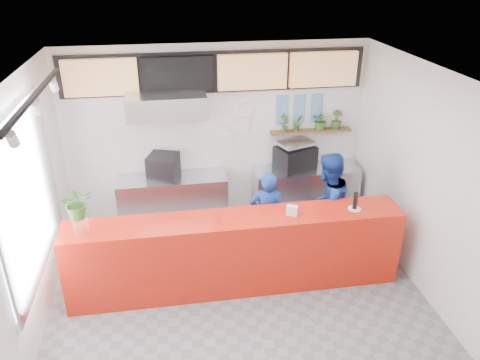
# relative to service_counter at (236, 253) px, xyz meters

# --- Properties ---
(floor) EXTENTS (5.00, 5.00, 0.00)m
(floor) POSITION_rel_service_counter_xyz_m (0.00, -0.40, -0.55)
(floor) COLOR slate
(floor) RESTS_ON ground
(ceiling) EXTENTS (5.00, 5.00, 0.00)m
(ceiling) POSITION_rel_service_counter_xyz_m (0.00, -0.40, 2.45)
(ceiling) COLOR silver
(wall_back) EXTENTS (5.00, 0.00, 5.00)m
(wall_back) POSITION_rel_service_counter_xyz_m (0.00, 2.10, 0.95)
(wall_back) COLOR white
(wall_back) RESTS_ON ground
(wall_left) EXTENTS (0.00, 5.00, 5.00)m
(wall_left) POSITION_rel_service_counter_xyz_m (-2.50, -0.40, 0.95)
(wall_left) COLOR white
(wall_left) RESTS_ON ground
(wall_right) EXTENTS (0.00, 5.00, 5.00)m
(wall_right) POSITION_rel_service_counter_xyz_m (2.50, -0.40, 0.95)
(wall_right) COLOR white
(wall_right) RESTS_ON ground
(service_counter) EXTENTS (4.50, 0.60, 1.10)m
(service_counter) POSITION_rel_service_counter_xyz_m (0.00, 0.00, 0.00)
(service_counter) COLOR red
(service_counter) RESTS_ON ground
(cream_band) EXTENTS (5.00, 0.02, 0.80)m
(cream_band) POSITION_rel_service_counter_xyz_m (0.00, 2.09, 2.05)
(cream_band) COLOR beige
(cream_band) RESTS_ON wall_back
(prep_bench) EXTENTS (1.80, 0.60, 0.90)m
(prep_bench) POSITION_rel_service_counter_xyz_m (-0.80, 1.80, -0.10)
(prep_bench) COLOR #B2B5BA
(prep_bench) RESTS_ON ground
(panini_oven) EXTENTS (0.57, 0.57, 0.41)m
(panini_oven) POSITION_rel_service_counter_xyz_m (-0.92, 1.80, 0.55)
(panini_oven) COLOR black
(panini_oven) RESTS_ON prep_bench
(extraction_hood) EXTENTS (1.20, 0.70, 0.35)m
(extraction_hood) POSITION_rel_service_counter_xyz_m (-0.80, 1.75, 1.60)
(extraction_hood) COLOR #B2B5BA
(extraction_hood) RESTS_ON ceiling
(hood_lip) EXTENTS (1.20, 0.69, 0.31)m
(hood_lip) POSITION_rel_service_counter_xyz_m (-0.80, 1.75, 1.40)
(hood_lip) COLOR #B2B5BA
(hood_lip) RESTS_ON ceiling
(right_bench) EXTENTS (1.80, 0.60, 0.90)m
(right_bench) POSITION_rel_service_counter_xyz_m (1.50, 1.80, -0.10)
(right_bench) COLOR #B2B5BA
(right_bench) RESTS_ON ground
(espresso_machine) EXTENTS (0.75, 0.65, 0.41)m
(espresso_machine) POSITION_rel_service_counter_xyz_m (1.29, 1.80, 0.55)
(espresso_machine) COLOR black
(espresso_machine) RESTS_ON right_bench
(espresso_tray) EXTENTS (0.66, 0.56, 0.05)m
(espresso_tray) POSITION_rel_service_counter_xyz_m (1.29, 1.80, 0.83)
(espresso_tray) COLOR #ABAFB2
(espresso_tray) RESTS_ON espresso_machine
(herb_shelf) EXTENTS (1.40, 0.18, 0.04)m
(herb_shelf) POSITION_rel_service_counter_xyz_m (1.60, 2.00, 0.95)
(herb_shelf) COLOR brown
(herb_shelf) RESTS_ON wall_back
(menu_board_far_left) EXTENTS (1.10, 0.10, 0.55)m
(menu_board_far_left) POSITION_rel_service_counter_xyz_m (-1.75, 1.98, 2.00)
(menu_board_far_left) COLOR tan
(menu_board_far_left) RESTS_ON wall_back
(menu_board_mid_left) EXTENTS (1.10, 0.10, 0.55)m
(menu_board_mid_left) POSITION_rel_service_counter_xyz_m (-0.59, 1.98, 2.00)
(menu_board_mid_left) COLOR black
(menu_board_mid_left) RESTS_ON wall_back
(menu_board_mid_right) EXTENTS (1.10, 0.10, 0.55)m
(menu_board_mid_right) POSITION_rel_service_counter_xyz_m (0.57, 1.98, 2.00)
(menu_board_mid_right) COLOR tan
(menu_board_mid_right) RESTS_ON wall_back
(menu_board_far_right) EXTENTS (1.10, 0.10, 0.55)m
(menu_board_far_right) POSITION_rel_service_counter_xyz_m (1.73, 1.98, 2.00)
(menu_board_far_right) COLOR tan
(menu_board_far_right) RESTS_ON wall_back
(soffit) EXTENTS (4.80, 0.04, 0.65)m
(soffit) POSITION_rel_service_counter_xyz_m (0.00, 2.06, 2.00)
(soffit) COLOR black
(soffit) RESTS_ON wall_back
(window_pane) EXTENTS (0.04, 2.20, 1.90)m
(window_pane) POSITION_rel_service_counter_xyz_m (-2.47, -0.10, 1.15)
(window_pane) COLOR silver
(window_pane) RESTS_ON wall_left
(window_frame) EXTENTS (0.03, 2.30, 2.00)m
(window_frame) POSITION_rel_service_counter_xyz_m (-2.45, -0.10, 1.15)
(window_frame) COLOR #B2B5BA
(window_frame) RESTS_ON wall_left
(track_rail) EXTENTS (0.05, 2.40, 0.04)m
(track_rail) POSITION_rel_service_counter_xyz_m (-2.10, -0.40, 2.39)
(track_rail) COLOR black
(track_rail) RESTS_ON ceiling
(dec_plate_a) EXTENTS (0.24, 0.03, 0.24)m
(dec_plate_a) POSITION_rel_service_counter_xyz_m (0.15, 2.07, 1.20)
(dec_plate_a) COLOR silver
(dec_plate_a) RESTS_ON wall_back
(dec_plate_b) EXTENTS (0.24, 0.03, 0.24)m
(dec_plate_b) POSITION_rel_service_counter_xyz_m (0.45, 2.07, 1.10)
(dec_plate_b) COLOR silver
(dec_plate_b) RESTS_ON wall_back
(dec_plate_c) EXTENTS (0.24, 0.03, 0.24)m
(dec_plate_c) POSITION_rel_service_counter_xyz_m (0.15, 2.07, 0.90)
(dec_plate_c) COLOR silver
(dec_plate_c) RESTS_ON wall_back
(dec_plate_d) EXTENTS (0.24, 0.03, 0.24)m
(dec_plate_d) POSITION_rel_service_counter_xyz_m (0.50, 2.07, 1.35)
(dec_plate_d) COLOR silver
(dec_plate_d) RESTS_ON wall_back
(photo_frame_a) EXTENTS (0.20, 0.02, 0.25)m
(photo_frame_a) POSITION_rel_service_counter_xyz_m (1.10, 2.08, 1.45)
(photo_frame_a) COLOR #598CBF
(photo_frame_a) RESTS_ON wall_back
(photo_frame_b) EXTENTS (0.20, 0.02, 0.25)m
(photo_frame_b) POSITION_rel_service_counter_xyz_m (1.40, 2.08, 1.45)
(photo_frame_b) COLOR #598CBF
(photo_frame_b) RESTS_ON wall_back
(photo_frame_c) EXTENTS (0.20, 0.02, 0.25)m
(photo_frame_c) POSITION_rel_service_counter_xyz_m (1.70, 2.08, 1.45)
(photo_frame_c) COLOR #598CBF
(photo_frame_c) RESTS_ON wall_back
(photo_frame_d) EXTENTS (0.20, 0.02, 0.25)m
(photo_frame_d) POSITION_rel_service_counter_xyz_m (1.10, 2.08, 1.20)
(photo_frame_d) COLOR #598CBF
(photo_frame_d) RESTS_ON wall_back
(photo_frame_e) EXTENTS (0.20, 0.02, 0.25)m
(photo_frame_e) POSITION_rel_service_counter_xyz_m (1.40, 2.08, 1.20)
(photo_frame_e) COLOR #598CBF
(photo_frame_e) RESTS_ON wall_back
(photo_frame_f) EXTENTS (0.20, 0.02, 0.25)m
(photo_frame_f) POSITION_rel_service_counter_xyz_m (1.70, 2.08, 1.20)
(photo_frame_f) COLOR #598CBF
(photo_frame_f) RESTS_ON wall_back
(staff_center) EXTENTS (0.58, 0.44, 1.44)m
(staff_center) POSITION_rel_service_counter_xyz_m (0.55, 0.59, 0.17)
(staff_center) COLOR navy
(staff_center) RESTS_ON ground
(staff_right) EXTENTS (1.04, 0.98, 1.69)m
(staff_right) POSITION_rel_service_counter_xyz_m (1.43, 0.54, 0.29)
(staff_right) COLOR navy
(staff_right) RESTS_ON ground
(herb_a) EXTENTS (0.19, 0.17, 0.31)m
(herb_a) POSITION_rel_service_counter_xyz_m (1.14, 2.00, 1.12)
(herb_a) COLOR #366122
(herb_a) RESTS_ON herb_shelf
(herb_b) EXTENTS (0.17, 0.14, 0.28)m
(herb_b) POSITION_rel_service_counter_xyz_m (1.36, 2.00, 1.11)
(herb_b) COLOR #366122
(herb_b) RESTS_ON herb_shelf
(herb_c) EXTENTS (0.37, 0.34, 0.34)m
(herb_c) POSITION_rel_service_counter_xyz_m (1.77, 2.00, 1.14)
(herb_c) COLOR #366122
(herb_c) RESTS_ON herb_shelf
(herb_d) EXTENTS (0.21, 0.20, 0.32)m
(herb_d) POSITION_rel_service_counter_xyz_m (2.04, 2.00, 1.13)
(herb_d) COLOR #366122
(herb_d) RESTS_ON herb_shelf
(glass_vase) EXTENTS (0.21, 0.21, 0.24)m
(glass_vase) POSITION_rel_service_counter_xyz_m (-1.94, -0.06, 0.67)
(glass_vase) COLOR silver
(glass_vase) RESTS_ON service_counter
(basil_vase) EXTENTS (0.46, 0.42, 0.42)m
(basil_vase) POSITION_rel_service_counter_xyz_m (-1.94, -0.06, 0.98)
(basil_vase) COLOR #366122
(basil_vase) RESTS_ON glass_vase
(napkin_holder) EXTENTS (0.17, 0.14, 0.13)m
(napkin_holder) POSITION_rel_service_counter_xyz_m (0.74, -0.04, 0.61)
(napkin_holder) COLOR silver
(napkin_holder) RESTS_ON service_counter
(white_plate) EXTENTS (0.23, 0.23, 0.01)m
(white_plate) POSITION_rel_service_counter_xyz_m (1.62, -0.03, 0.56)
(white_plate) COLOR silver
(white_plate) RESTS_ON service_counter
(pepper_mill) EXTENTS (0.07, 0.07, 0.24)m
(pepper_mill) POSITION_rel_service_counter_xyz_m (1.62, -0.03, 0.69)
(pepper_mill) COLOR black
(pepper_mill) RESTS_ON white_plate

